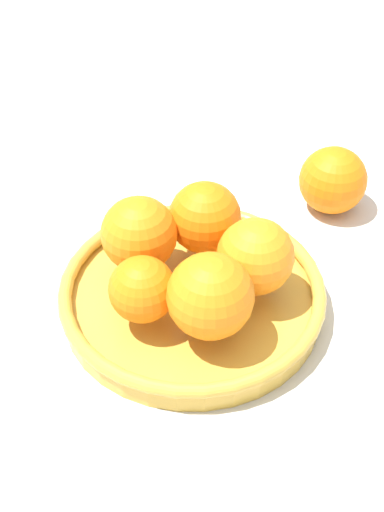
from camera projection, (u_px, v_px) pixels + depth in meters
The scene contains 4 objects.
ground_plane at pixel (192, 307), 0.75m from camera, with size 4.00×4.00×0.00m, color beige.
fruit_bowl at pixel (192, 295), 0.73m from camera, with size 0.27×0.27×0.03m.
orange_pile at pixel (194, 256), 0.70m from camera, with size 0.19×0.19×0.08m.
stray_orange at pixel (333, 180), 0.84m from camera, with size 0.08×0.08×0.08m, color orange.
Camera 1 is at (0.40, 0.33, 0.54)m, focal length 50.00 mm.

